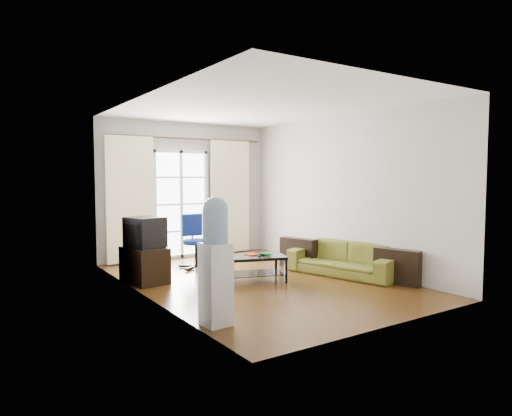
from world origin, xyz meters
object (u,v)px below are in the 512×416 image
(sofa, at_px, (344,259))
(coffee_table, at_px, (252,265))
(tv_stand, at_px, (145,265))
(task_chair, at_px, (196,252))
(crt_tv, at_px, (144,232))
(water_cooler, at_px, (216,259))

(sofa, relative_size, coffee_table, 1.73)
(tv_stand, bearing_deg, coffee_table, -39.74)
(coffee_table, relative_size, task_chair, 1.19)
(sofa, xyz_separation_m, crt_tv, (-2.92, 1.32, 0.51))
(coffee_table, bearing_deg, crt_tv, 148.44)
(sofa, xyz_separation_m, tv_stand, (-2.93, 1.32, 0.00))
(coffee_table, relative_size, water_cooler, 0.80)
(sofa, height_order, crt_tv, crt_tv)
(sofa, height_order, water_cooler, water_cooler)
(coffee_table, bearing_deg, water_cooler, -133.72)
(coffee_table, height_order, crt_tv, crt_tv)
(tv_stand, relative_size, crt_tv, 1.19)
(sofa, bearing_deg, coffee_table, -121.68)
(tv_stand, xyz_separation_m, crt_tv, (0.00, 0.01, 0.50))
(task_chair, bearing_deg, water_cooler, -106.34)
(water_cooler, bearing_deg, sofa, 16.18)
(crt_tv, height_order, task_chair, crt_tv)
(tv_stand, xyz_separation_m, water_cooler, (-0.05, -2.39, 0.47))
(coffee_table, distance_m, task_chair, 1.46)
(crt_tv, bearing_deg, coffee_table, -48.43)
(tv_stand, relative_size, water_cooler, 0.52)
(sofa, distance_m, coffee_table, 1.58)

